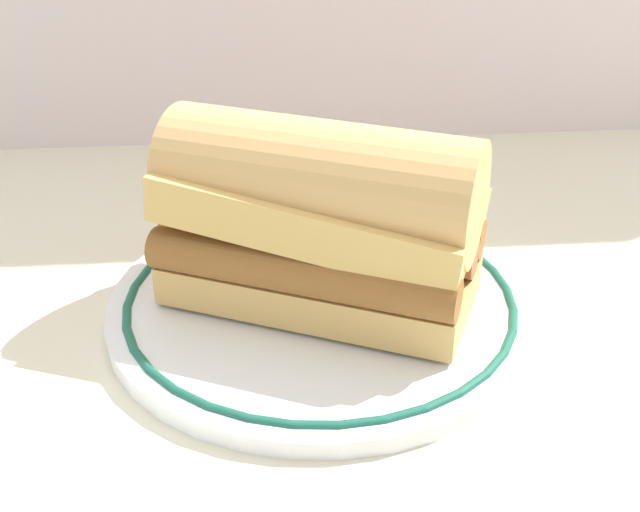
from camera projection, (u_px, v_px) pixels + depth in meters
The scene contains 3 objects.
ground_plane at pixel (306, 323), 0.57m from camera, with size 1.50×1.50×0.00m, color beige.
plate at pixel (320, 304), 0.57m from camera, with size 0.28×0.28×0.01m.
sausage_sandwich at pixel (320, 216), 0.54m from camera, with size 0.22×0.18×0.12m.
Camera 1 is at (-0.03, -0.47, 0.32)m, focal length 47.87 mm.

